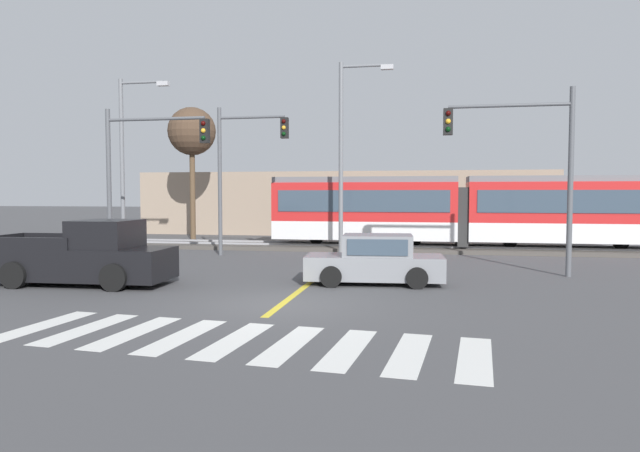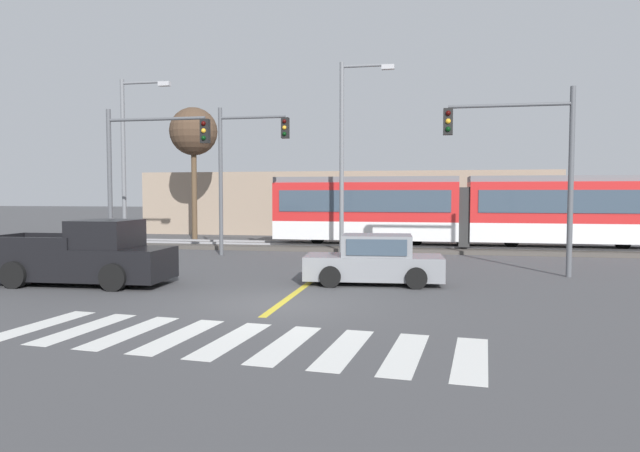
{
  "view_description": "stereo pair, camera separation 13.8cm",
  "coord_description": "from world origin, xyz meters",
  "px_view_note": "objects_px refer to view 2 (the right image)",
  "views": [
    {
      "loc": [
        3.55,
        -13.76,
        2.78
      ],
      "look_at": [
        -0.27,
        6.65,
        1.6
      ],
      "focal_mm": 32.0,
      "sensor_mm": 36.0,
      "label": 1
    },
    {
      "loc": [
        3.69,
        -13.73,
        2.78
      ],
      "look_at": [
        -0.27,
        6.65,
        1.6
      ],
      "focal_mm": 32.0,
      "sensor_mm": 36.0,
      "label": 2
    }
  ],
  "objects_px": {
    "street_lamp_west": "(128,153)",
    "bare_tree_far_west": "(194,133)",
    "traffic_light_mid_left": "(143,161)",
    "light_rail_tram": "(463,209)",
    "sedan_crossing": "(374,261)",
    "traffic_light_far_left": "(242,160)",
    "pickup_truck": "(86,257)",
    "street_lamp_centre": "(347,146)",
    "traffic_light_mid_right": "(527,153)"
  },
  "relations": [
    {
      "from": "light_rail_tram",
      "to": "traffic_light_mid_left",
      "type": "bearing_deg",
      "value": -147.22
    },
    {
      "from": "traffic_light_mid_right",
      "to": "street_lamp_centre",
      "type": "height_order",
      "value": "street_lamp_centre"
    },
    {
      "from": "light_rail_tram",
      "to": "sedan_crossing",
      "type": "distance_m",
      "value": 11.6
    },
    {
      "from": "sedan_crossing",
      "to": "street_lamp_west",
      "type": "bearing_deg",
      "value": 148.09
    },
    {
      "from": "traffic_light_mid_left",
      "to": "street_lamp_west",
      "type": "relative_size",
      "value": 0.74
    },
    {
      "from": "traffic_light_mid_left",
      "to": "traffic_light_mid_right",
      "type": "relative_size",
      "value": 0.96
    },
    {
      "from": "pickup_truck",
      "to": "traffic_light_mid_right",
      "type": "height_order",
      "value": "traffic_light_mid_right"
    },
    {
      "from": "street_lamp_west",
      "to": "traffic_light_mid_left",
      "type": "bearing_deg",
      "value": -55.3
    },
    {
      "from": "traffic_light_mid_right",
      "to": "bare_tree_far_west",
      "type": "relative_size",
      "value": 0.8
    },
    {
      "from": "light_rail_tram",
      "to": "pickup_truck",
      "type": "xyz_separation_m",
      "value": [
        -11.88,
        -12.87,
        -1.21
      ]
    },
    {
      "from": "pickup_truck",
      "to": "sedan_crossing",
      "type": "bearing_deg",
      "value": 11.89
    },
    {
      "from": "pickup_truck",
      "to": "light_rail_tram",
      "type": "bearing_deg",
      "value": 47.3
    },
    {
      "from": "sedan_crossing",
      "to": "bare_tree_far_west",
      "type": "relative_size",
      "value": 0.54
    },
    {
      "from": "street_lamp_west",
      "to": "sedan_crossing",
      "type": "bearing_deg",
      "value": -31.91
    },
    {
      "from": "traffic_light_mid_left",
      "to": "sedan_crossing",
      "type": "bearing_deg",
      "value": -17.9
    },
    {
      "from": "light_rail_tram",
      "to": "sedan_crossing",
      "type": "height_order",
      "value": "light_rail_tram"
    },
    {
      "from": "traffic_light_mid_left",
      "to": "street_lamp_west",
      "type": "bearing_deg",
      "value": 124.7
    },
    {
      "from": "street_lamp_west",
      "to": "bare_tree_far_west",
      "type": "xyz_separation_m",
      "value": [
        0.4,
        6.84,
        1.65
      ]
    },
    {
      "from": "light_rail_tram",
      "to": "pickup_truck",
      "type": "height_order",
      "value": "light_rail_tram"
    },
    {
      "from": "pickup_truck",
      "to": "bare_tree_far_west",
      "type": "height_order",
      "value": "bare_tree_far_west"
    },
    {
      "from": "street_lamp_west",
      "to": "street_lamp_centre",
      "type": "height_order",
      "value": "street_lamp_centre"
    },
    {
      "from": "traffic_light_mid_right",
      "to": "traffic_light_far_left",
      "type": "xyz_separation_m",
      "value": [
        -11.42,
        4.21,
        0.16
      ]
    },
    {
      "from": "street_lamp_west",
      "to": "street_lamp_centre",
      "type": "xyz_separation_m",
      "value": [
        10.59,
        0.4,
        0.21
      ]
    },
    {
      "from": "traffic_light_mid_left",
      "to": "bare_tree_far_west",
      "type": "relative_size",
      "value": 0.77
    },
    {
      "from": "street_lamp_west",
      "to": "bare_tree_far_west",
      "type": "relative_size",
      "value": 1.04
    },
    {
      "from": "traffic_light_mid_left",
      "to": "street_lamp_centre",
      "type": "bearing_deg",
      "value": 36.26
    },
    {
      "from": "traffic_light_far_left",
      "to": "street_lamp_centre",
      "type": "height_order",
      "value": "street_lamp_centre"
    },
    {
      "from": "pickup_truck",
      "to": "traffic_light_far_left",
      "type": "xyz_separation_m",
      "value": [
        2.05,
        8.71,
        3.46
      ]
    },
    {
      "from": "street_lamp_west",
      "to": "bare_tree_far_west",
      "type": "distance_m",
      "value": 7.05
    },
    {
      "from": "pickup_truck",
      "to": "street_lamp_west",
      "type": "relative_size",
      "value": 0.66
    },
    {
      "from": "street_lamp_centre",
      "to": "traffic_light_far_left",
      "type": "bearing_deg",
      "value": -162.93
    },
    {
      "from": "street_lamp_west",
      "to": "pickup_truck",
      "type": "bearing_deg",
      "value": -67.5
    },
    {
      "from": "sedan_crossing",
      "to": "street_lamp_west",
      "type": "distance_m",
      "value": 15.45
    },
    {
      "from": "pickup_truck",
      "to": "traffic_light_far_left",
      "type": "bearing_deg",
      "value": 76.73
    },
    {
      "from": "traffic_light_mid_left",
      "to": "street_lamp_west",
      "type": "height_order",
      "value": "street_lamp_west"
    },
    {
      "from": "sedan_crossing",
      "to": "traffic_light_mid_right",
      "type": "xyz_separation_m",
      "value": [
        4.83,
        2.68,
        3.44
      ]
    },
    {
      "from": "sedan_crossing",
      "to": "pickup_truck",
      "type": "bearing_deg",
      "value": -168.11
    },
    {
      "from": "light_rail_tram",
      "to": "traffic_light_far_left",
      "type": "height_order",
      "value": "traffic_light_far_left"
    },
    {
      "from": "sedan_crossing",
      "to": "street_lamp_centre",
      "type": "height_order",
      "value": "street_lamp_centre"
    },
    {
      "from": "street_lamp_west",
      "to": "light_rail_tram",
      "type": "bearing_deg",
      "value": 11.29
    },
    {
      "from": "traffic_light_mid_left",
      "to": "street_lamp_west",
      "type": "xyz_separation_m",
      "value": [
        -3.38,
        4.89,
        0.7
      ]
    },
    {
      "from": "light_rail_tram",
      "to": "traffic_light_mid_left",
      "type": "xyz_separation_m",
      "value": [
        -12.52,
        -8.06,
        2.0
      ]
    },
    {
      "from": "light_rail_tram",
      "to": "street_lamp_west",
      "type": "relative_size",
      "value": 2.24
    },
    {
      "from": "pickup_truck",
      "to": "street_lamp_centre",
      "type": "height_order",
      "value": "street_lamp_centre"
    },
    {
      "from": "bare_tree_far_west",
      "to": "traffic_light_far_left",
      "type": "bearing_deg",
      "value": -54.06
    },
    {
      "from": "light_rail_tram",
      "to": "traffic_light_mid_right",
      "type": "height_order",
      "value": "traffic_light_mid_right"
    },
    {
      "from": "pickup_truck",
      "to": "traffic_light_far_left",
      "type": "height_order",
      "value": "traffic_light_far_left"
    },
    {
      "from": "traffic_light_mid_left",
      "to": "traffic_light_far_left",
      "type": "distance_m",
      "value": 4.74
    },
    {
      "from": "traffic_light_far_left",
      "to": "street_lamp_centre",
      "type": "xyz_separation_m",
      "value": [
        4.51,
        1.39,
        0.66
      ]
    },
    {
      "from": "pickup_truck",
      "to": "traffic_light_mid_left",
      "type": "bearing_deg",
      "value": 97.51
    }
  ]
}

